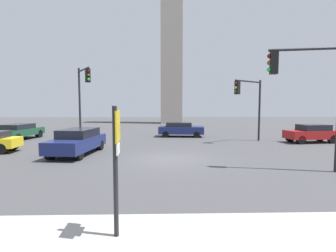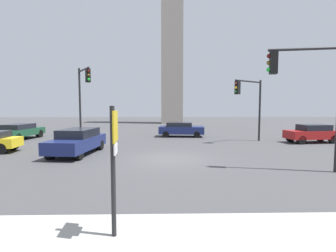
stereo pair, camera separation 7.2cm
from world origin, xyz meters
name	(u,v)px [view 1 (the left image)]	position (x,y,z in m)	size (l,w,h in m)	color
ground_plane	(169,159)	(0.00, 0.00, 0.00)	(105.04, 105.04, 0.00)	#424244
direction_sign	(116,157)	(-1.36, -8.56, 1.85)	(0.15, 0.69, 2.76)	black
traffic_light_0	(249,97)	(6.53, 6.28, 3.61)	(2.75, 2.02, 5.03)	black
traffic_light_1	(83,90)	(-6.48, 6.23, 4.17)	(1.62, 2.49, 5.97)	black
traffic_light_2	(307,82)	(5.97, -2.72, 3.97)	(3.06, 0.78, 5.57)	black
car_0	(312,133)	(11.50, 5.93, 0.76)	(4.09, 2.09, 1.44)	maroon
car_2	(181,129)	(1.41, 10.10, 0.72)	(4.34, 2.23, 1.36)	navy
car_3	(19,131)	(-12.74, 8.39, 0.74)	(2.45, 4.64, 1.36)	#19472D
car_4	(78,141)	(-5.49, 1.54, 0.80)	(2.46, 4.90, 1.52)	navy
skyline_tower	(171,36)	(1.24, 29.10, 14.38)	(3.51, 3.51, 28.77)	gray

